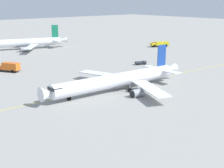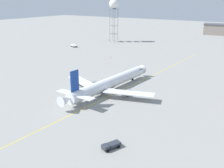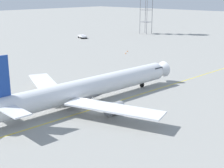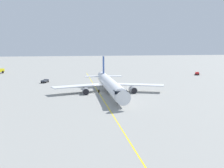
# 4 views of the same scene
# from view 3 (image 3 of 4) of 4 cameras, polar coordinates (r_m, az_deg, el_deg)

# --- Properties ---
(ground_plane) EXTENTS (600.00, 600.00, 0.00)m
(ground_plane) POSITION_cam_3_polar(r_m,az_deg,el_deg) (56.77, -3.97, -4.59)
(ground_plane) COLOR gray
(airliner_main) EXTENTS (35.70, 44.40, 10.98)m
(airliner_main) POSITION_cam_3_polar(r_m,az_deg,el_deg) (59.68, -4.39, -0.89)
(airliner_main) COLOR white
(airliner_main) RESTS_ON ground_plane
(pushback_tug_truck) EXTENTS (5.65, 4.17, 1.30)m
(pushback_tug_truck) POSITION_cam_3_polar(r_m,az_deg,el_deg) (146.31, -5.16, 8.21)
(pushback_tug_truck) COLOR #232326
(pushback_tug_truck) RESTS_ON ground_plane
(taxiway_centreline) EXTENTS (7.92, 141.67, 0.01)m
(taxiway_centreline) POSITION_cam_3_polar(r_m,az_deg,el_deg) (62.53, 2.23, -2.63)
(taxiway_centreline) COLOR yellow
(taxiway_centreline) RESTS_ON ground_plane
(safety_cone_near) EXTENTS (0.36, 0.36, 0.55)m
(safety_cone_near) POSITION_cam_3_polar(r_m,az_deg,el_deg) (108.41, 2.40, 5.37)
(safety_cone_near) COLOR orange
(safety_cone_near) RESTS_ON ground_plane
(safety_cone_mid) EXTENTS (0.36, 0.36, 0.55)m
(safety_cone_mid) POSITION_cam_3_polar(r_m,az_deg,el_deg) (112.17, 2.67, 5.71)
(safety_cone_mid) COLOR orange
(safety_cone_mid) RESTS_ON ground_plane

